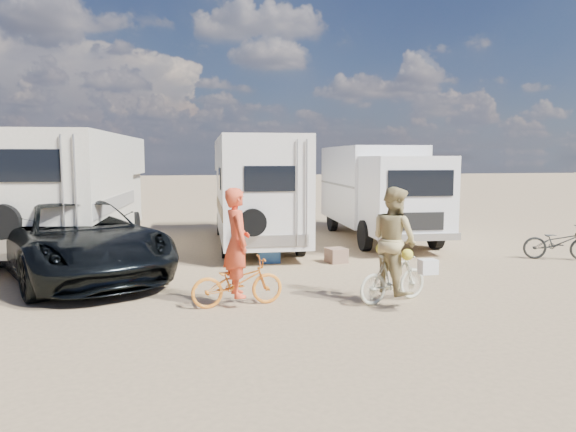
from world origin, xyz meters
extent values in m
plane|color=tan|center=(0.00, 0.00, 0.00)|extent=(140.00, 140.00, 0.00)
imported|color=black|center=(-4.29, 3.43, 0.83)|extent=(5.01, 6.58, 1.66)
imported|color=orange|center=(-1.10, 0.43, 0.42)|extent=(1.67, 0.75, 0.85)
imported|color=beige|center=(1.66, 0.12, 0.44)|extent=(1.53, 0.85, 0.89)
imported|color=#E34A29|center=(-1.10, 0.43, 0.95)|extent=(0.53, 0.74, 1.89)
imported|color=tan|center=(1.66, 0.12, 0.95)|extent=(0.97, 1.10, 1.90)
imported|color=black|center=(7.33, 3.03, 0.44)|extent=(1.77, 1.18, 0.88)
cube|color=#265194|center=(0.08, 4.14, 0.21)|extent=(0.55, 0.42, 0.42)
cube|color=brown|center=(1.70, 3.79, 0.18)|extent=(0.53, 0.53, 0.36)
camera|label=1|loc=(-2.05, -8.63, 2.58)|focal=33.12mm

